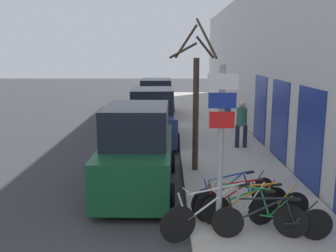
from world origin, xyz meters
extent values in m
plane|color=#333335|center=(0.00, 11.20, 0.00)|extent=(80.00, 80.00, 0.00)
cube|color=#ADA89E|center=(2.60, 14.00, 0.07)|extent=(3.20, 32.00, 0.15)
cube|color=silver|center=(4.35, 14.00, 3.25)|extent=(0.20, 32.00, 6.50)
cube|color=navy|center=(4.23, 5.73, 1.44)|extent=(0.03, 1.79, 2.58)
cube|color=navy|center=(4.23, 8.35, 1.44)|extent=(0.03, 1.79, 2.58)
cube|color=navy|center=(4.23, 10.98, 1.44)|extent=(0.03, 1.79, 2.58)
cylinder|color=#939399|center=(1.54, 2.97, 1.77)|extent=(0.11, 0.11, 3.24)
cube|color=white|center=(1.54, 2.90, 3.10)|extent=(0.55, 0.02, 0.28)
cube|color=navy|center=(1.54, 2.90, 2.76)|extent=(0.51, 0.02, 0.28)
cube|color=red|center=(1.54, 2.90, 2.40)|extent=(0.46, 0.02, 0.31)
cylinder|color=black|center=(1.69, 2.79, 0.46)|extent=(0.61, 0.07, 0.61)
cylinder|color=black|center=(3.31, 2.70, 0.46)|extent=(0.61, 0.07, 0.61)
cylinder|color=black|center=(2.30, 2.76, 0.74)|extent=(0.91, 0.09, 0.51)
cylinder|color=black|center=(2.38, 2.75, 0.95)|extent=(1.06, 0.10, 0.08)
cylinder|color=black|center=(2.83, 2.72, 0.72)|extent=(0.20, 0.05, 0.44)
cylinder|color=black|center=(3.03, 2.71, 0.48)|extent=(0.57, 0.06, 0.07)
cylinder|color=black|center=(3.11, 2.71, 0.69)|extent=(0.43, 0.05, 0.49)
cylinder|color=black|center=(1.77, 2.79, 0.72)|extent=(0.20, 0.04, 0.53)
cube|color=black|center=(2.91, 2.72, 0.95)|extent=(0.20, 0.09, 0.04)
cylinder|color=#99999E|center=(1.85, 2.78, 0.97)|extent=(0.05, 0.44, 0.02)
cylinder|color=black|center=(0.75, 2.60, 0.51)|extent=(0.67, 0.31, 0.71)
cylinder|color=black|center=(2.49, 3.34, 0.51)|extent=(0.67, 0.31, 0.71)
cylinder|color=#B7B7BC|center=(1.40, 2.88, 0.84)|extent=(0.99, 0.45, 0.58)
cylinder|color=#B7B7BC|center=(1.49, 2.91, 1.09)|extent=(1.15, 0.52, 0.09)
cylinder|color=#B7B7BC|center=(1.97, 3.12, 0.81)|extent=(0.22, 0.12, 0.51)
cylinder|color=#B7B7BC|center=(2.19, 3.21, 0.53)|extent=(0.63, 0.29, 0.08)
cylinder|color=#B7B7BC|center=(2.28, 3.25, 0.78)|extent=(0.47, 0.22, 0.57)
cylinder|color=#B7B7BC|center=(0.83, 2.63, 0.81)|extent=(0.22, 0.12, 0.62)
cube|color=black|center=(2.06, 3.16, 1.08)|extent=(0.22, 0.15, 0.04)
cylinder|color=#99999E|center=(0.92, 2.67, 1.11)|extent=(0.19, 0.41, 0.02)
cylinder|color=black|center=(1.40, 3.55, 0.48)|extent=(0.60, 0.33, 0.66)
cylinder|color=black|center=(2.87, 2.79, 0.48)|extent=(0.60, 0.33, 0.66)
cylinder|color=#197233|center=(1.95, 3.27, 0.78)|extent=(0.85, 0.46, 0.54)
cylinder|color=#197233|center=(2.02, 3.23, 1.01)|extent=(0.98, 0.52, 0.09)
cylinder|color=#197233|center=(2.43, 3.02, 0.76)|extent=(0.19, 0.12, 0.47)
cylinder|color=#197233|center=(2.62, 2.93, 0.50)|extent=(0.53, 0.29, 0.08)
cylinder|color=#197233|center=(2.69, 2.89, 0.73)|extent=(0.40, 0.22, 0.53)
cylinder|color=#197233|center=(1.47, 3.51, 0.76)|extent=(0.19, 0.12, 0.57)
cube|color=black|center=(2.50, 2.98, 1.01)|extent=(0.21, 0.16, 0.04)
cylinder|color=#99999E|center=(1.54, 3.47, 1.04)|extent=(0.22, 0.40, 0.02)
cylinder|color=black|center=(1.53, 3.32, 0.46)|extent=(0.62, 0.12, 0.62)
cylinder|color=black|center=(3.20, 3.54, 0.46)|extent=(0.62, 0.12, 0.62)
cylinder|color=orange|center=(2.16, 3.40, 0.74)|extent=(0.94, 0.16, 0.51)
cylinder|color=orange|center=(2.24, 3.41, 0.96)|extent=(1.09, 0.18, 0.08)
cylinder|color=orange|center=(2.70, 3.47, 0.72)|extent=(0.20, 0.06, 0.45)
cylinder|color=orange|center=(2.91, 3.50, 0.48)|extent=(0.59, 0.11, 0.07)
cylinder|color=orange|center=(2.99, 3.51, 0.70)|extent=(0.44, 0.09, 0.50)
cylinder|color=orange|center=(1.62, 3.33, 0.72)|extent=(0.20, 0.06, 0.53)
cube|color=black|center=(2.78, 3.49, 0.96)|extent=(0.21, 0.11, 0.04)
cylinder|color=#99999E|center=(1.70, 3.34, 0.98)|extent=(0.08, 0.44, 0.02)
cylinder|color=black|center=(1.38, 3.48, 0.45)|extent=(0.59, 0.19, 0.60)
cylinder|color=black|center=(2.87, 3.88, 0.45)|extent=(0.59, 0.19, 0.60)
cylinder|color=red|center=(1.94, 3.63, 0.73)|extent=(0.84, 0.26, 0.50)
cylinder|color=red|center=(2.01, 3.65, 0.94)|extent=(0.98, 0.30, 0.08)
cylinder|color=red|center=(2.42, 3.76, 0.71)|extent=(0.19, 0.08, 0.43)
cylinder|color=red|center=(2.61, 3.81, 0.47)|extent=(0.53, 0.17, 0.07)
cylinder|color=red|center=(2.68, 3.83, 0.69)|extent=(0.40, 0.13, 0.49)
cylinder|color=red|center=(1.46, 3.50, 0.71)|extent=(0.19, 0.08, 0.52)
cube|color=black|center=(2.50, 3.78, 0.94)|extent=(0.21, 0.13, 0.04)
cylinder|color=#99999E|center=(1.53, 3.52, 0.96)|extent=(0.14, 0.43, 0.02)
cylinder|color=black|center=(1.33, 3.74, 0.46)|extent=(0.57, 0.31, 0.62)
cylinder|color=black|center=(2.76, 4.46, 0.46)|extent=(0.57, 0.31, 0.62)
cylinder|color=#1E4799|center=(1.86, 4.01, 0.75)|extent=(0.82, 0.44, 0.51)
cylinder|color=#1E4799|center=(1.94, 4.04, 0.96)|extent=(0.95, 0.50, 0.08)
cylinder|color=#1E4799|center=(2.33, 4.24, 0.72)|extent=(0.19, 0.12, 0.45)
cylinder|color=#1E4799|center=(2.51, 4.33, 0.48)|extent=(0.52, 0.28, 0.08)
cylinder|color=#1E4799|center=(2.58, 4.37, 0.70)|extent=(0.39, 0.22, 0.50)
cylinder|color=#1E4799|center=(1.40, 3.77, 0.72)|extent=(0.19, 0.11, 0.54)
cube|color=black|center=(2.40, 4.28, 0.96)|extent=(0.21, 0.16, 0.04)
cylinder|color=#99999E|center=(1.47, 3.81, 0.99)|extent=(0.22, 0.40, 0.02)
cube|color=#144728|center=(-0.25, 5.92, 0.74)|extent=(1.85, 4.64, 1.15)
cube|color=black|center=(-0.25, 5.73, 1.80)|extent=(1.63, 2.43, 0.96)
cylinder|color=black|center=(-1.10, 7.36, 0.31)|extent=(0.23, 0.62, 0.61)
cylinder|color=black|center=(0.66, 7.33, 0.31)|extent=(0.23, 0.62, 0.61)
cylinder|color=black|center=(-1.16, 4.50, 0.31)|extent=(0.23, 0.62, 0.61)
cylinder|color=black|center=(0.61, 4.47, 0.31)|extent=(0.23, 0.62, 0.61)
cube|color=navy|center=(-0.10, 11.42, 0.73)|extent=(2.04, 4.53, 1.10)
cube|color=black|center=(-0.10, 11.24, 1.74)|extent=(1.75, 2.39, 0.92)
cylinder|color=black|center=(-1.08, 12.75, 0.32)|extent=(0.25, 0.65, 0.64)
cylinder|color=black|center=(0.74, 12.84, 0.32)|extent=(0.25, 0.65, 0.64)
cylinder|color=black|center=(-0.95, 10.00, 0.32)|extent=(0.25, 0.65, 0.64)
cylinder|color=black|center=(0.87, 10.09, 0.32)|extent=(0.25, 0.65, 0.64)
cube|color=maroon|center=(-0.10, 17.30, 0.74)|extent=(1.86, 4.72, 1.11)
cube|color=black|center=(-0.10, 17.12, 1.74)|extent=(1.66, 2.46, 0.90)
cylinder|color=black|center=(-1.03, 18.76, 0.33)|extent=(0.22, 0.66, 0.66)
cylinder|color=black|center=(0.80, 18.77, 0.33)|extent=(0.22, 0.66, 0.66)
cylinder|color=black|center=(-1.01, 15.84, 0.33)|extent=(0.22, 0.66, 0.66)
cylinder|color=black|center=(0.82, 15.85, 0.33)|extent=(0.22, 0.66, 0.66)
cylinder|color=#1E2338|center=(3.13, 9.77, 0.56)|extent=(0.16, 0.16, 0.83)
cylinder|color=#1E2338|center=(3.42, 9.78, 0.56)|extent=(0.16, 0.16, 0.83)
cylinder|color=#33664C|center=(3.28, 9.77, 1.30)|extent=(0.38, 0.38, 0.65)
sphere|color=tan|center=(3.28, 9.77, 1.74)|extent=(0.22, 0.22, 0.22)
cylinder|color=#4C3D2D|center=(3.19, 13.58, 0.54)|extent=(0.15, 0.15, 0.78)
cylinder|color=#4C3D2D|center=(3.46, 13.56, 0.54)|extent=(0.15, 0.15, 0.78)
cylinder|color=navy|center=(3.32, 13.57, 1.25)|extent=(0.36, 0.36, 0.62)
sphere|color=tan|center=(3.32, 13.57, 1.66)|extent=(0.21, 0.21, 0.21)
cylinder|color=#3D2D23|center=(1.37, 7.04, 1.81)|extent=(0.17, 0.17, 3.32)
cylinder|color=#3D2D23|center=(1.60, 6.59, 4.00)|extent=(0.54, 0.98, 1.12)
cylinder|color=#3D2D23|center=(1.63, 7.15, 3.76)|extent=(0.58, 0.31, 0.64)
cylinder|color=#3D2D23|center=(1.07, 7.12, 3.93)|extent=(0.67, 0.24, 0.95)
cylinder|color=#3D2D23|center=(0.99, 7.01, 3.67)|extent=(0.80, 0.14, 0.47)
camera|label=1|loc=(0.56, -3.79, 3.59)|focal=40.00mm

